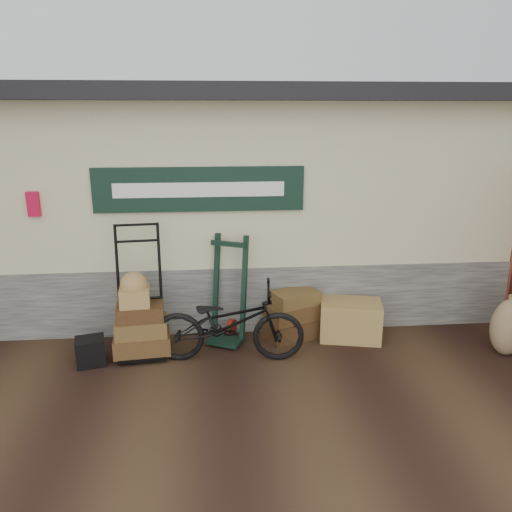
% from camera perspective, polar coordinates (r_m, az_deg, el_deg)
% --- Properties ---
extents(ground, '(80.00, 80.00, 0.00)m').
position_cam_1_polar(ground, '(5.96, -3.14, -12.72)').
color(ground, black).
rests_on(ground, ground).
extents(station_building, '(14.40, 4.10, 3.20)m').
position_cam_1_polar(station_building, '(8.05, -4.03, 7.18)').
color(station_building, '#4C4C47').
rests_on(station_building, ground).
extents(porter_trolley, '(0.86, 0.68, 1.61)m').
position_cam_1_polar(porter_trolley, '(6.21, -13.16, -3.73)').
color(porter_trolley, black).
rests_on(porter_trolley, ground).
extents(green_barrow, '(0.63, 0.59, 1.39)m').
position_cam_1_polar(green_barrow, '(6.36, -3.16, -3.89)').
color(green_barrow, black).
rests_on(green_barrow, ground).
extents(suitcase_stack, '(0.84, 0.70, 0.64)m').
position_cam_1_polar(suitcase_stack, '(6.60, 4.21, -6.62)').
color(suitcase_stack, '#382211').
rests_on(suitcase_stack, ground).
extents(wicker_hamper, '(0.86, 0.66, 0.50)m').
position_cam_1_polar(wicker_hamper, '(6.69, 10.73, -7.18)').
color(wicker_hamper, '#996A3D').
rests_on(wicker_hamper, ground).
extents(black_trunk, '(0.39, 0.35, 0.33)m').
position_cam_1_polar(black_trunk, '(6.28, -18.38, -10.30)').
color(black_trunk, black).
rests_on(black_trunk, ground).
extents(bicycle, '(0.76, 1.84, 1.05)m').
position_cam_1_polar(bicycle, '(5.93, -3.20, -7.21)').
color(bicycle, black).
rests_on(bicycle, ground).
extents(burlap_sack_left, '(0.51, 0.45, 0.72)m').
position_cam_1_polar(burlap_sack_left, '(6.84, 26.91, -7.26)').
color(burlap_sack_left, '#826146').
rests_on(burlap_sack_left, ground).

